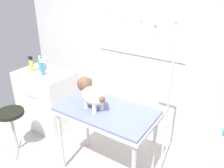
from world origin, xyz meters
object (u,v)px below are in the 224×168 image
object	(u,v)px
grooming_table	(106,117)
grooming_arm	(165,120)
dog	(91,93)
stool	(11,119)
detangler_spray	(31,65)
counter_left	(47,99)

from	to	relation	value
grooming_table	grooming_arm	world-z (taller)	grooming_arm
grooming_table	dog	distance (m)	0.31
stool	detangler_spray	size ratio (longest dim) A/B	2.68
grooming_table	stool	xyz separation A→B (m)	(-1.24, -0.35, -0.28)
stool	grooming_table	bearing A→B (deg)	15.76
grooming_arm	counter_left	size ratio (longest dim) A/B	1.81
dog	counter_left	world-z (taller)	dog
grooming_arm	dog	size ratio (longest dim) A/B	3.80
counter_left	stool	world-z (taller)	counter_left
stool	counter_left	bearing A→B (deg)	96.62
detangler_spray	dog	bearing A→B (deg)	-13.00
grooming_arm	counter_left	xyz separation A→B (m)	(-1.86, -0.00, -0.31)
grooming_table	detangler_spray	bearing A→B (deg)	170.04
detangler_spray	stool	bearing A→B (deg)	-68.38
grooming_arm	detangler_spray	size ratio (longest dim) A/B	7.12
grooming_table	stool	world-z (taller)	grooming_table
stool	detangler_spray	world-z (taller)	detangler_spray
grooming_arm	detangler_spray	bearing A→B (deg)	-178.15
stool	detangler_spray	distance (m)	0.82
grooming_arm	dog	bearing A→B (deg)	-152.71
grooming_arm	detangler_spray	world-z (taller)	grooming_arm
grooming_table	stool	size ratio (longest dim) A/B	1.76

